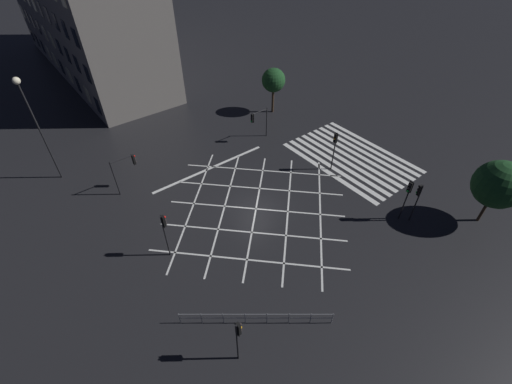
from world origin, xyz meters
name	(u,v)px	position (x,y,z in m)	size (l,w,h in m)	color
ground_plane	(256,209)	(0.00, 0.00, 0.00)	(200.00, 200.00, 0.00)	black
road_markings	(323,170)	(0.33, -8.38, 0.00)	(18.05, 24.99, 0.01)	silver
traffic_light_nw_cross	(238,335)	(-9.05, 8.23, 2.65)	(0.36, 0.39, 3.70)	black
traffic_light_median_north	(165,228)	(0.04, 7.84, 2.81)	(0.36, 0.39, 3.93)	black
traffic_light_se_cross	(258,119)	(8.45, -6.86, 2.45)	(0.36, 2.17, 3.35)	black
traffic_light_ne_cross	(126,166)	(8.81, 7.11, 2.55)	(0.36, 2.19, 3.49)	black
traffic_light_sw_cross	(408,193)	(-8.02, -8.37, 2.76)	(0.36, 0.39, 3.86)	black
traffic_light_median_south	(335,144)	(-0.04, -9.01, 2.84)	(0.36, 0.39, 3.98)	black
traffic_light_sw_main	(418,196)	(-8.57, -8.96, 2.58)	(0.39, 0.36, 3.61)	black
street_lamp_east	(30,109)	(14.55, 11.65, 6.98)	(0.57, 0.57, 9.57)	black
street_tree_near	(273,80)	(12.28, -12.12, 3.93)	(2.70, 2.70, 5.31)	#38281C
street_tree_far	(499,185)	(-12.07, -13.32, 3.74)	(3.65, 3.65, 5.57)	#38281C
pedestrian_railing	(256,317)	(-7.99, 6.24, 0.67)	(5.73, 7.33, 1.05)	gray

